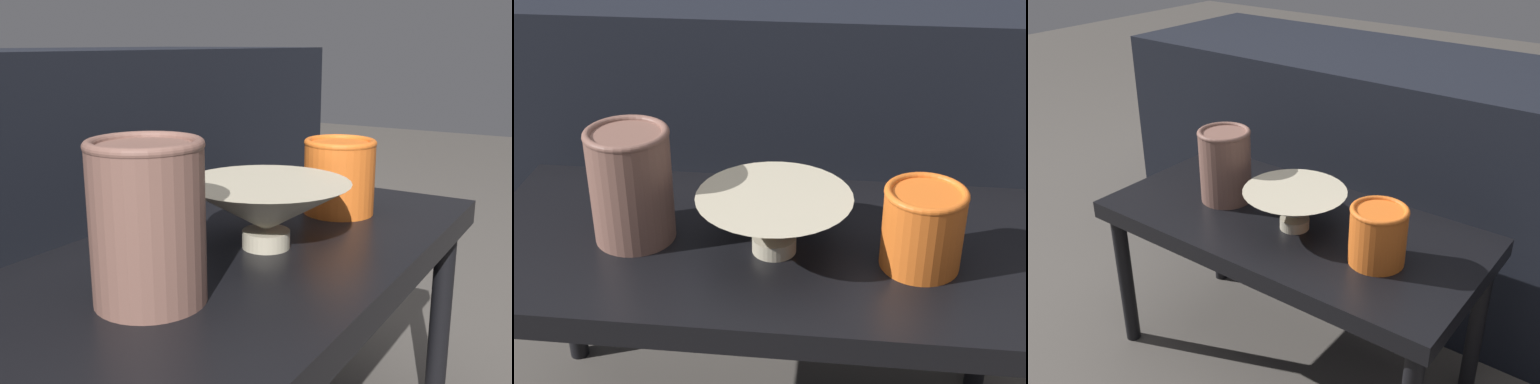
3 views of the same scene
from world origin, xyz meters
TOP-DOWN VIEW (x-y plane):
  - ground_plane at (0.00, 0.00)m, footprint 8.00×8.00m
  - table at (0.00, 0.00)m, footprint 0.84×0.41m
  - couch_backdrop at (0.00, 0.52)m, footprint 1.62×0.50m
  - bowl at (0.03, -0.02)m, footprint 0.22×0.22m
  - vase_textured_left at (-0.18, -0.01)m, footprint 0.12×0.12m
  - vase_colorful_right at (0.23, -0.04)m, footprint 0.11×0.11m

SIDE VIEW (x-z plane):
  - ground_plane at x=0.00m, z-range 0.00..0.00m
  - couch_backdrop at x=0.00m, z-range 0.00..0.65m
  - table at x=0.00m, z-range 0.16..0.56m
  - bowl at x=0.03m, z-range 0.41..0.50m
  - vase_colorful_right at x=0.23m, z-range 0.40..0.52m
  - vase_textured_left at x=-0.18m, z-range 0.40..0.57m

